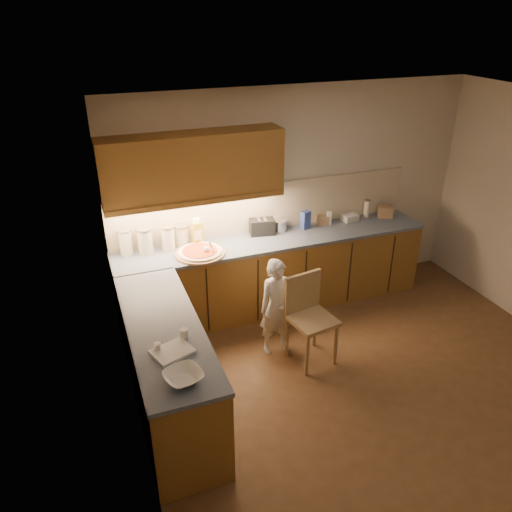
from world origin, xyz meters
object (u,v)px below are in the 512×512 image
child (277,307)px  toaster (262,227)px  pizza_on_board (200,252)px  oil_jug (197,233)px  wooden_chair (308,312)px

child → toaster: 1.13m
pizza_on_board → oil_jug: size_ratio=1.66×
oil_jug → toaster: oil_jug is taller
wooden_chair → oil_jug: (-0.83, 1.20, 0.52)m
toaster → wooden_chair: bearing=-78.4°
child → toaster: bearing=75.9°
pizza_on_board → child: size_ratio=0.51×
pizza_on_board → wooden_chair: 1.35m
toaster → pizza_on_board: bearing=-152.2°
pizza_on_board → oil_jug: 0.28m
pizza_on_board → child: 1.04m
child → oil_jug: bearing=118.7°
child → wooden_chair: bearing=-42.6°
pizza_on_board → child: (0.61, -0.74, -0.40)m
toaster → child: bearing=-92.4°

